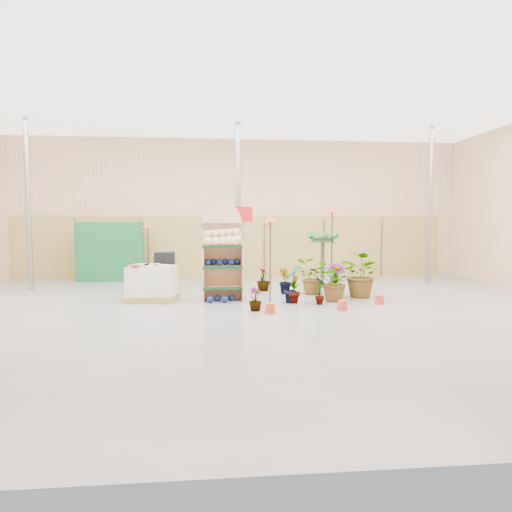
{
  "coord_description": "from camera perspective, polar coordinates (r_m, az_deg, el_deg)",
  "views": [
    {
      "loc": [
        -0.74,
        -9.01,
        1.74
      ],
      "look_at": [
        0.3,
        1.5,
        1.0
      ],
      "focal_mm": 32.0,
      "sensor_mm": 36.0,
      "label": 1
    }
  ],
  "objects": [
    {
      "name": "room",
      "position": [
        9.96,
        -1.39,
        6.73
      ],
      "size": [
        15.2,
        12.1,
        4.7
      ],
      "color": "slate",
      "rests_on": "ground"
    },
    {
      "name": "display_shelf",
      "position": [
        10.55,
        -4.24,
        0.09
      ],
      "size": [
        0.95,
        0.62,
        2.23
      ],
      "rotation": [
        0.0,
        0.0,
        0.03
      ],
      "color": "tan",
      "rests_on": "ground"
    },
    {
      "name": "teddy_bears",
      "position": [
        10.42,
        -4.05,
        2.21
      ],
      "size": [
        0.83,
        0.23,
        0.36
      ],
      "color": "beige",
      "rests_on": "display_shelf"
    },
    {
      "name": "gazing_balls_shelf",
      "position": [
        10.43,
        -4.22,
        -0.74
      ],
      "size": [
        0.82,
        0.28,
        0.16
      ],
      "color": "navy",
      "rests_on": "display_shelf"
    },
    {
      "name": "gazing_balls_floor",
      "position": [
        10.27,
        -4.39,
        -5.33
      ],
      "size": [
        0.63,
        0.39,
        0.15
      ],
      "color": "navy",
      "rests_on": "ground"
    },
    {
      "name": "pallet_stack",
      "position": [
        10.66,
        -12.88,
        -3.33
      ],
      "size": [
        1.22,
        1.05,
        0.83
      ],
      "rotation": [
        0.0,
        0.0,
        -0.12
      ],
      "color": "#9D8445",
      "rests_on": "ground"
    },
    {
      "name": "charcoal_planters",
      "position": [
        12.31,
        -11.77,
        -2.25
      ],
      "size": [
        0.8,
        0.5,
        1.0
      ],
      "color": "black",
      "rests_on": "ground"
    },
    {
      "name": "trellis_stock",
      "position": [
        14.56,
        -17.77,
        0.51
      ],
      "size": [
        2.0,
        0.3,
        1.8
      ],
      "primitive_type": "cube",
      "color": "#175C2E",
      "rests_on": "ground"
    },
    {
      "name": "offer_sign",
      "position": [
        12.02,
        -1.65,
        3.19
      ],
      "size": [
        0.5,
        0.08,
        2.2
      ],
      "color": "gray",
      "rests_on": "ground"
    },
    {
      "name": "bird_table_front",
      "position": [
        9.99,
        1.78,
        4.28
      ],
      "size": [
        0.34,
        0.34,
        1.92
      ],
      "color": "black",
      "rests_on": "ground"
    },
    {
      "name": "bird_table_right",
      "position": [
        11.37,
        9.51,
        5.33
      ],
      "size": [
        0.34,
        0.34,
        2.17
      ],
      "color": "black",
      "rests_on": "ground"
    },
    {
      "name": "bird_table_back",
      "position": [
        13.55,
        -13.38,
        3.52
      ],
      "size": [
        0.34,
        0.34,
        1.78
      ],
      "color": "black",
      "rests_on": "ground"
    },
    {
      "name": "palm",
      "position": [
        12.51,
        8.33,
        2.31
      ],
      "size": [
        0.7,
        0.7,
        1.63
      ],
      "color": "brown",
      "rests_on": "ground"
    },
    {
      "name": "potted_plant_0",
      "position": [
        10.08,
        4.74,
        -3.45
      ],
      "size": [
        0.34,
        0.48,
        0.87
      ],
      "primitive_type": "imported",
      "rotation": [
        0.0,
        0.0,
        4.64
      ],
      "color": "#30652D",
      "rests_on": "ground"
    },
    {
      "name": "potted_plant_1",
      "position": [
        10.14,
        4.47,
        -4.11
      ],
      "size": [
        0.41,
        0.37,
        0.62
      ],
      "primitive_type": "imported",
      "rotation": [
        0.0,
        0.0,
        0.34
      ],
      "color": "#30652D",
      "rests_on": "ground"
    },
    {
      "name": "potted_plant_2",
      "position": [
        10.41,
        9.75,
        -3.19
      ],
      "size": [
        1.04,
        1.06,
        0.89
      ],
      "primitive_type": "imported",
      "rotation": [
        0.0,
        0.0,
        4.05
      ],
      "color": "#30652D",
      "rests_on": "ground"
    },
    {
      "name": "potted_plant_3",
      "position": [
        10.87,
        9.88,
        -3.08
      ],
      "size": [
        0.51,
        0.51,
        0.82
      ],
      "primitive_type": "imported",
      "rotation": [
        0.0,
        0.0,
        6.16
      ],
      "color": "#30652D",
      "rests_on": "ground"
    },
    {
      "name": "potted_plant_4",
      "position": [
        11.41,
        9.82,
        -3.07
      ],
      "size": [
        0.4,
        0.31,
        0.69
      ],
      "primitive_type": "imported",
      "rotation": [
        0.0,
        0.0,
        6.1
      ],
      "color": "#30652D",
      "rests_on": "ground"
    },
    {
      "name": "potted_plant_5",
      "position": [
        11.39,
        3.69,
        -3.11
      ],
      "size": [
        0.34,
        0.4,
        0.66
      ],
      "primitive_type": "imported",
      "rotation": [
        0.0,
        0.0,
        4.86
      ],
      "color": "#30652D",
      "rests_on": "ground"
    },
    {
      "name": "potted_plant_6",
      "position": [
        11.4,
        6.86,
        -2.6
      ],
      "size": [
        0.85,
        0.76,
        0.87
      ],
      "primitive_type": "imported",
      "rotation": [
        0.0,
        0.0,
        3.03
      ],
      "color": "#30652D",
      "rests_on": "ground"
    },
    {
      "name": "potted_plant_7",
      "position": [
        9.18,
        -0.1,
        -5.41
      ],
      "size": [
        0.36,
        0.36,
        0.48
      ],
      "primitive_type": "imported",
      "rotation": [
        0.0,
        0.0,
        0.53
      ],
      "color": "#30652D",
      "rests_on": "ground"
    },
    {
      "name": "potted_plant_8",
      "position": [
        9.98,
        8.02,
        -4.21
      ],
      "size": [
        0.28,
        0.37,
        0.64
      ],
      "primitive_type": "imported",
      "rotation": [
        0.0,
        0.0,
        1.72
      ],
      "color": "#30652D",
      "rests_on": "ground"
    },
    {
      "name": "potted_plant_10",
      "position": [
        11.13,
        13.17,
        -2.23
      ],
      "size": [
        1.23,
        1.28,
        1.1
      ],
      "primitive_type": "imported",
      "rotation": [
        0.0,
        0.0,
        5.21
      ],
      "color": "#30652D",
      "rests_on": "ground"
    },
    {
      "name": "potted_plant_11",
      "position": [
        11.9,
        0.93,
        -2.89
      ],
      "size": [
        0.43,
        0.43,
        0.62
      ],
      "primitive_type": "imported",
      "rotation": [
        0.0,
        0.0,
        1.84
      ],
      "color": "#30652D",
      "rests_on": "ground"
    }
  ]
}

